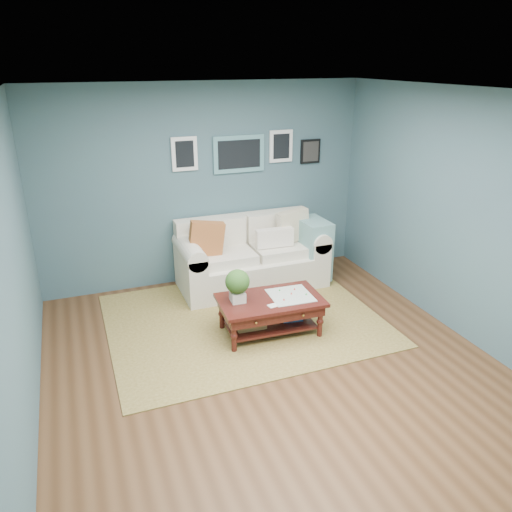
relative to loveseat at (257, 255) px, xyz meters
name	(u,v)px	position (x,y,z in m)	size (l,w,h in m)	color
room_shell	(277,243)	(-0.56, -1.97, 0.93)	(5.00, 5.02, 2.70)	brown
area_rug	(244,320)	(-0.53, -0.94, -0.42)	(3.18, 2.54, 0.01)	brown
loveseat	(257,255)	(0.00, 0.00, 0.00)	(2.03, 0.92, 1.04)	silver
coffee_table	(265,305)	(-0.41, -1.31, -0.06)	(1.20, 0.74, 0.82)	#350B0B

